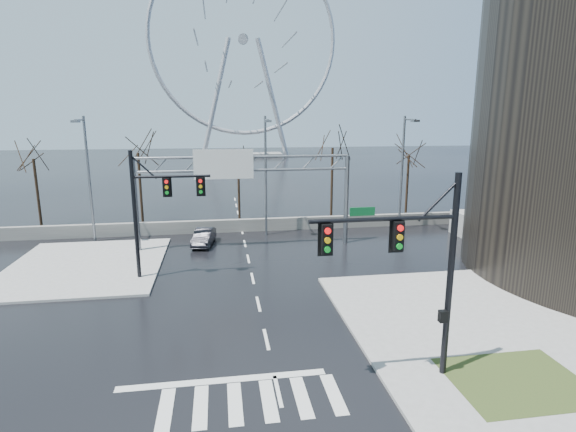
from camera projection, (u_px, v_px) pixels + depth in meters
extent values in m
plane|color=black|center=(266.00, 339.00, 20.47)|extent=(260.00, 260.00, 0.00)
cube|color=gray|center=(449.00, 306.00, 23.89)|extent=(12.00, 10.00, 0.15)
cube|color=gray|center=(86.00, 266.00, 30.37)|extent=(10.00, 12.00, 0.15)
cube|color=#2B401B|center=(517.00, 381.00, 16.97)|extent=(5.00, 4.00, 0.02)
cube|color=slate|center=(242.00, 225.00, 39.64)|extent=(52.00, 0.50, 1.10)
cylinder|color=black|center=(450.00, 279.00, 16.72)|extent=(0.24, 0.24, 8.00)
cylinder|color=black|center=(384.00, 219.00, 15.80)|extent=(5.40, 0.16, 0.16)
cube|color=black|center=(398.00, 236.00, 15.86)|extent=(0.35, 0.28, 1.05)
cube|color=black|center=(326.00, 239.00, 15.46)|extent=(0.35, 0.28, 1.05)
cylinder|color=black|center=(135.00, 217.00, 27.23)|extent=(0.24, 0.24, 8.00)
cylinder|color=black|center=(172.00, 177.00, 27.06)|extent=(4.60, 0.16, 0.16)
cube|color=black|center=(167.00, 187.00, 27.00)|extent=(0.35, 0.28, 1.05)
cube|color=black|center=(201.00, 186.00, 27.30)|extent=(0.35, 0.28, 1.05)
cylinder|color=slate|center=(136.00, 206.00, 32.97)|extent=(0.36, 0.36, 7.00)
cylinder|color=slate|center=(346.00, 200.00, 35.38)|extent=(0.36, 0.36, 7.00)
cylinder|color=slate|center=(244.00, 157.00, 33.42)|extent=(16.00, 0.20, 0.20)
cylinder|color=slate|center=(244.00, 170.00, 33.64)|extent=(16.00, 0.20, 0.20)
cube|color=#094A20|center=(224.00, 164.00, 33.16)|extent=(4.20, 0.10, 2.00)
cube|color=silver|center=(224.00, 164.00, 33.10)|extent=(4.40, 0.02, 2.20)
cylinder|color=slate|center=(89.00, 181.00, 35.42)|extent=(0.20, 0.20, 10.00)
cylinder|color=slate|center=(79.00, 120.00, 33.35)|extent=(0.12, 2.20, 0.12)
cube|color=slate|center=(75.00, 121.00, 32.40)|extent=(0.50, 0.70, 0.18)
cylinder|color=slate|center=(266.00, 177.00, 37.53)|extent=(0.20, 0.20, 10.00)
cylinder|color=slate|center=(267.00, 120.00, 35.45)|extent=(0.12, 2.20, 0.12)
cube|color=slate|center=(268.00, 121.00, 34.51)|extent=(0.50, 0.70, 0.18)
cylinder|color=slate|center=(402.00, 174.00, 39.34)|extent=(0.20, 0.20, 10.00)
cylinder|color=slate|center=(410.00, 120.00, 37.26)|extent=(0.12, 2.20, 0.12)
cube|color=slate|center=(415.00, 121.00, 36.32)|extent=(0.50, 0.70, 0.18)
cylinder|color=black|center=(38.00, 194.00, 40.23)|extent=(0.24, 0.24, 6.30)
cylinder|color=black|center=(141.00, 190.00, 41.05)|extent=(0.24, 0.24, 6.75)
cylinder|color=black|center=(239.00, 191.00, 43.47)|extent=(0.24, 0.24, 5.85)
cylinder|color=black|center=(332.00, 184.00, 43.73)|extent=(0.24, 0.24, 7.02)
cylinder|color=black|center=(407.00, 186.00, 45.52)|extent=(0.24, 0.24, 6.12)
cube|color=gray|center=(245.00, 155.00, 112.75)|extent=(18.00, 6.00, 1.00)
torus|color=#B2B2B7|center=(243.00, 39.00, 106.81)|extent=(45.00, 1.00, 45.00)
cylinder|color=#B2B2B7|center=(243.00, 39.00, 106.81)|extent=(2.40, 1.50, 2.40)
cylinder|color=#B2B2B7|center=(215.00, 100.00, 108.78)|extent=(8.28, 1.20, 28.82)
cylinder|color=#B2B2B7|center=(273.00, 100.00, 110.89)|extent=(8.28, 1.20, 28.82)
imported|color=black|center=(204.00, 237.00, 35.45)|extent=(1.98, 4.03, 1.27)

